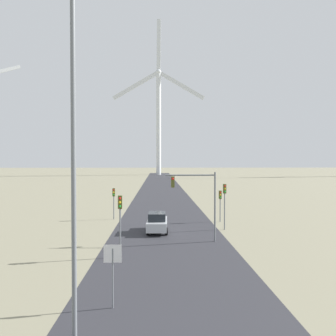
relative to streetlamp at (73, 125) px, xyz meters
The scene contains 10 objects.
road_surface 43.04m from the streetlamp, 84.75° to the left, with size 10.00×240.00×0.01m.
streetlamp is the anchor object (origin of this frame).
stop_sign_near 6.54m from the streetlamp, 67.66° to the left, with size 0.81×0.07×2.87m.
traffic_light_post_near_left 11.38m from the streetlamp, 87.21° to the left, with size 0.28×0.34×4.24m.
traffic_light_post_near_right 21.69m from the streetlamp, 63.46° to the left, with size 0.28×0.34×4.39m.
traffic_light_post_mid_left 25.54m from the streetlamp, 94.36° to the left, with size 0.28×0.34×3.50m.
traffic_light_post_mid_right 25.62m from the streetlamp, 66.90° to the left, with size 0.28×0.34×3.38m.
traffic_light_mast_overhead 16.22m from the streetlamp, 66.42° to the left, with size 4.13×0.35×5.69m.
car_approaching 19.66m from the streetlamp, 80.57° to the left, with size 1.94×4.16×1.83m.
wind_turbine_left 142.29m from the streetlamp, 88.61° to the left, with size 42.88×3.59×71.96m.
Camera 1 is at (-0.79, -6.16, 6.63)m, focal length 35.00 mm.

